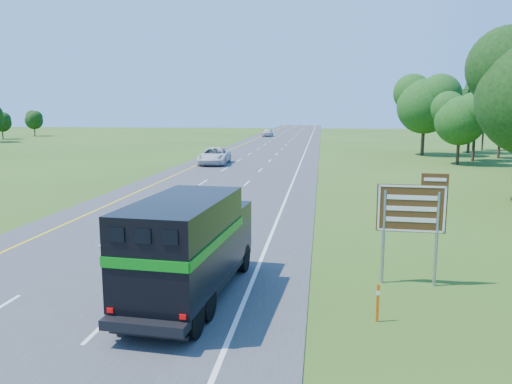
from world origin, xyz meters
TOP-DOWN VIEW (x-y plane):
  - ground at (0.00, 0.00)m, footprint 300.00×300.00m
  - road at (0.00, 50.00)m, footprint 15.00×260.00m
  - lane_markings at (0.00, 50.00)m, footprint 11.15×260.00m
  - horse_truck at (3.78, 3.95)m, footprint 2.90×7.68m
  - white_suv at (-3.85, 42.74)m, footprint 3.41×6.74m
  - far_car at (-4.10, 99.33)m, footprint 2.22×5.08m
  - exit_sign at (10.93, 6.37)m, footprint 2.30×0.21m
  - delineator at (9.50, 3.05)m, footprint 0.09×0.05m

SIDE VIEW (x-z plane):
  - ground at x=0.00m, z-range 0.00..0.00m
  - road at x=0.00m, z-range 0.00..0.04m
  - lane_markings at x=0.00m, z-range 0.04..0.05m
  - delineator at x=9.50m, z-range 0.04..1.16m
  - far_car at x=-4.10m, z-range 0.04..1.74m
  - white_suv at x=-3.85m, z-range 0.04..1.87m
  - horse_truck at x=3.78m, z-range 0.16..3.49m
  - exit_sign at x=10.93m, z-range 0.58..4.49m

